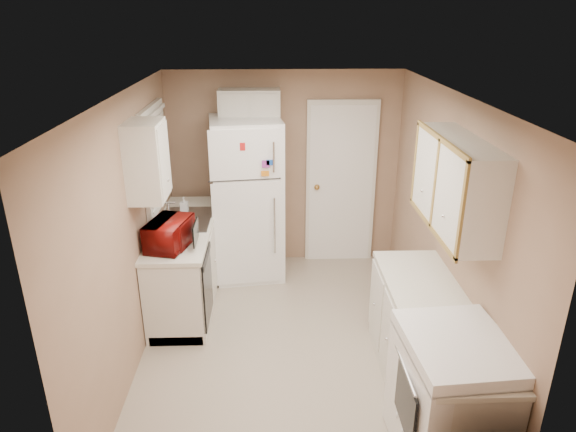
{
  "coord_description": "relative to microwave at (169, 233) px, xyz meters",
  "views": [
    {
      "loc": [
        -0.15,
        -4.17,
        3.03
      ],
      "look_at": [
        0.0,
        0.5,
        1.15
      ],
      "focal_mm": 32.0,
      "sensor_mm": 36.0,
      "label": 1
    }
  ],
  "objects": [
    {
      "name": "floor",
      "position": [
        1.14,
        -0.36,
        -1.05
      ],
      "size": [
        3.8,
        3.8,
        0.0
      ],
      "primitive_type": "plane",
      "color": "beige",
      "rests_on": "ground"
    },
    {
      "name": "ceiling",
      "position": [
        1.14,
        -0.36,
        1.35
      ],
      "size": [
        3.8,
        3.8,
        0.0
      ],
      "primitive_type": "plane",
      "color": "white",
      "rests_on": "floor"
    },
    {
      "name": "wall_left",
      "position": [
        -0.26,
        -0.36,
        0.15
      ],
      "size": [
        3.8,
        3.8,
        0.0
      ],
      "primitive_type": "plane",
      "color": "#A28168",
      "rests_on": "floor"
    },
    {
      "name": "wall_right",
      "position": [
        2.54,
        -0.36,
        0.15
      ],
      "size": [
        3.8,
        3.8,
        0.0
      ],
      "primitive_type": "plane",
      "color": "#A28168",
      "rests_on": "floor"
    },
    {
      "name": "wall_back",
      "position": [
        1.14,
        1.54,
        0.15
      ],
      "size": [
        2.8,
        2.8,
        0.0
      ],
      "primitive_type": "plane",
      "color": "#A28168",
      "rests_on": "floor"
    },
    {
      "name": "wall_front",
      "position": [
        1.14,
        -2.26,
        0.15
      ],
      "size": [
        2.8,
        2.8,
        0.0
      ],
      "primitive_type": "plane",
      "color": "#A28168",
      "rests_on": "floor"
    },
    {
      "name": "left_counter",
      "position": [
        0.04,
        0.54,
        -0.6
      ],
      "size": [
        0.6,
        1.8,
        0.9
      ],
      "primitive_type": "cube",
      "color": "silver",
      "rests_on": "floor"
    },
    {
      "name": "dishwasher",
      "position": [
        0.33,
        -0.06,
        -0.56
      ],
      "size": [
        0.03,
        0.58,
        0.72
      ],
      "primitive_type": "cube",
      "color": "black",
      "rests_on": "floor"
    },
    {
      "name": "sink",
      "position": [
        0.04,
        0.69,
        -0.19
      ],
      "size": [
        0.54,
        0.74,
        0.16
      ],
      "primitive_type": "cube",
      "color": "gray",
      "rests_on": "left_counter"
    },
    {
      "name": "microwave",
      "position": [
        0.0,
        0.0,
        0.0
      ],
      "size": [
        0.55,
        0.39,
        0.33
      ],
      "primitive_type": "imported",
      "rotation": [
        0.0,
        0.0,
        1.33
      ],
      "color": "maroon",
      "rests_on": "left_counter"
    },
    {
      "name": "soap_bottle",
      "position": [
        -0.01,
        0.93,
        -0.05
      ],
      "size": [
        0.09,
        0.09,
        0.18
      ],
      "primitive_type": "imported",
      "rotation": [
        0.0,
        0.0,
        -0.08
      ],
      "color": "silver",
      "rests_on": "left_counter"
    },
    {
      "name": "window_blinds",
      "position": [
        -0.22,
        0.69,
        0.55
      ],
      "size": [
        0.1,
        0.98,
        1.08
      ],
      "primitive_type": "cube",
      "color": "silver",
      "rests_on": "wall_left"
    },
    {
      "name": "upper_cabinet_left",
      "position": [
        -0.11,
        -0.14,
        0.75
      ],
      "size": [
        0.3,
        0.45,
        0.7
      ],
      "primitive_type": "cube",
      "color": "silver",
      "rests_on": "wall_left"
    },
    {
      "name": "refrigerator",
      "position": [
        0.69,
        1.18,
        -0.09
      ],
      "size": [
        0.88,
        0.86,
        1.91
      ],
      "primitive_type": "cube",
      "rotation": [
        0.0,
        0.0,
        0.13
      ],
      "color": "white",
      "rests_on": "floor"
    },
    {
      "name": "cabinet_over_fridge",
      "position": [
        0.74,
        1.39,
        0.95
      ],
      "size": [
        0.7,
        0.3,
        0.4
      ],
      "primitive_type": "cube",
      "color": "silver",
      "rests_on": "wall_back"
    },
    {
      "name": "interior_door",
      "position": [
        1.84,
        1.5,
        -0.03
      ],
      "size": [
        0.86,
        0.06,
        2.08
      ],
      "primitive_type": "cube",
      "color": "white",
      "rests_on": "floor"
    },
    {
      "name": "right_counter",
      "position": [
        2.24,
        -1.16,
        -0.6
      ],
      "size": [
        0.6,
        2.0,
        0.9
      ],
      "primitive_type": "cube",
      "color": "silver",
      "rests_on": "floor"
    },
    {
      "name": "stove",
      "position": [
        2.22,
        -1.72,
        -0.55
      ],
      "size": [
        0.73,
        0.88,
        1.01
      ],
      "primitive_type": "cube",
      "rotation": [
        0.0,
        0.0,
        0.07
      ],
      "color": "white",
      "rests_on": "floor"
    },
    {
      "name": "upper_cabinet_right",
      "position": [
        2.39,
        -0.86,
        0.75
      ],
      "size": [
        0.3,
        1.2,
        0.7
      ],
      "primitive_type": "cube",
      "color": "silver",
      "rests_on": "wall_right"
    }
  ]
}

